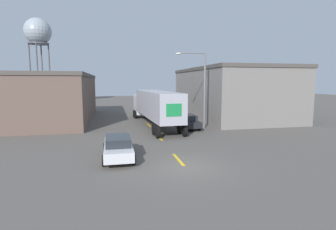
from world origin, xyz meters
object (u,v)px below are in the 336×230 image
(water_tower, at_px, (38,33))
(street_lamp, at_px, (201,84))
(parked_car_right_mid, at_px, (187,121))
(semi_truck, at_px, (154,104))
(parked_car_left_near, at_px, (118,147))
(parked_car_right_far, at_px, (163,109))

(water_tower, height_order, street_lamp, water_tower)
(parked_car_right_mid, height_order, street_lamp, street_lamp)
(semi_truck, bearing_deg, water_tower, 117.04)
(parked_car_right_mid, xyz_separation_m, street_lamp, (1.31, -0.46, 3.93))
(semi_truck, height_order, parked_car_left_near, semi_truck)
(semi_truck, bearing_deg, parked_car_right_far, 69.99)
(parked_car_left_near, xyz_separation_m, parked_car_right_mid, (7.46, 9.76, 0.00))
(parked_car_left_near, distance_m, parked_car_right_far, 24.28)
(water_tower, bearing_deg, street_lamp, -56.70)
(parked_car_right_far, height_order, parked_car_right_mid, same)
(parked_car_right_far, distance_m, street_lamp, 14.41)
(semi_truck, distance_m, water_tower, 41.80)
(parked_car_right_far, relative_size, parked_car_right_mid, 1.00)
(street_lamp, bearing_deg, semi_truck, 143.39)
(parked_car_right_far, bearing_deg, street_lamp, -84.58)
(parked_car_right_mid, height_order, water_tower, water_tower)
(parked_car_left_near, distance_m, street_lamp, 13.37)
(parked_car_right_far, bearing_deg, parked_car_left_near, -107.90)
(parked_car_left_near, bearing_deg, street_lamp, 46.68)
(parked_car_left_near, height_order, street_lamp, street_lamp)
(parked_car_left_near, height_order, water_tower, water_tower)
(parked_car_left_near, xyz_separation_m, water_tower, (-15.81, 46.73, 14.83))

